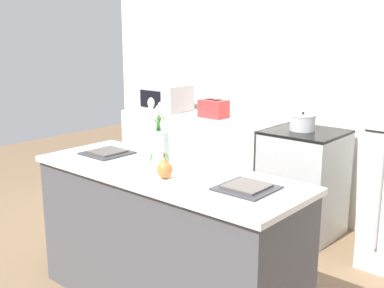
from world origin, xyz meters
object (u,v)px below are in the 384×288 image
microwave (166,98)px  pear_figurine (164,169)px  plate_setting_left (107,153)px  toaster (214,109)px  cooking_pot (303,122)px  plate_setting_right (247,188)px  flower_vase (159,145)px  stove_range (303,183)px

microwave → pear_figurine: bearing=-46.3°
pear_figurine → plate_setting_left: (-0.69, 0.15, -0.05)m
toaster → cooking_pot: 0.96m
pear_figurine → microwave: size_ratio=0.31×
plate_setting_right → cooking_pot: bearing=108.2°
plate_setting_left → microwave: 1.84m
flower_vase → pear_figurine: size_ratio=3.00×
pear_figurine → toaster: (-1.00, 1.72, 0.04)m
pear_figurine → cooking_pot: cooking_pot is taller
toaster → flower_vase: bearing=-61.8°
flower_vase → toaster: (-0.88, 1.64, -0.07)m
plate_setting_right → microwave: bearing=143.3°
pear_figurine → cooking_pot: 1.72m
stove_range → pear_figurine: (0.01, -1.72, 0.51)m
stove_range → plate_setting_left: bearing=-113.4°
plate_setting_left → pear_figurine: bearing=-12.0°
flower_vase → microwave: size_ratio=0.92×
stove_range → microwave: 1.74m
stove_range → plate_setting_left: (-0.68, -1.57, 0.46)m
plate_setting_left → plate_setting_right: bearing=0.0°
cooking_pot → microwave: 1.60m
flower_vase → plate_setting_right: bearing=6.4°
flower_vase → cooking_pot: size_ratio=2.03×
plate_setting_left → microwave: (-0.95, 1.57, 0.13)m
plate_setting_left → cooking_pot: size_ratio=1.34×
plate_setting_right → microwave: 2.64m
plate_setting_right → cooking_pot: cooking_pot is taller
flower_vase → plate_setting_right: 0.61m
cooking_pot → microwave: size_ratio=0.45×
cooking_pot → pear_figurine: bearing=-88.4°
cooking_pot → plate_setting_left: bearing=-112.3°
toaster → microwave: microwave is taller
flower_vase → microwave: 2.24m
pear_figurine → microwave: 2.38m
stove_range → cooking_pot: cooking_pot is taller
flower_vase → cooking_pot: (0.08, 1.64, -0.08)m
flower_vase → toaster: 1.86m
cooking_pot → plate_setting_right: bearing=-71.8°
microwave → stove_range: bearing=0.0°
pear_figurine → plate_setting_right: pear_figurine is taller
flower_vase → plate_setting_right: size_ratio=1.51×
stove_range → pear_figurine: bearing=-89.6°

